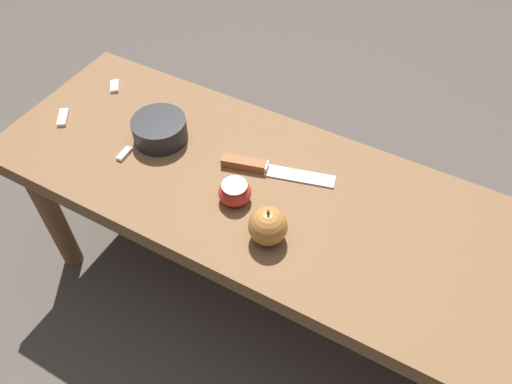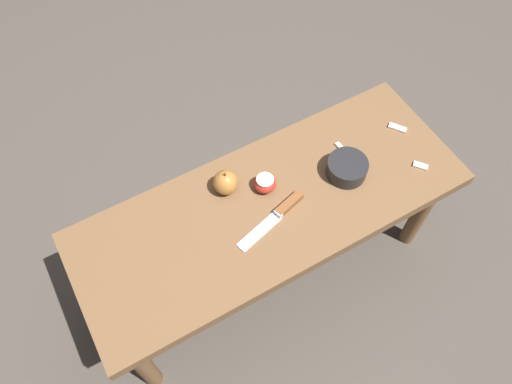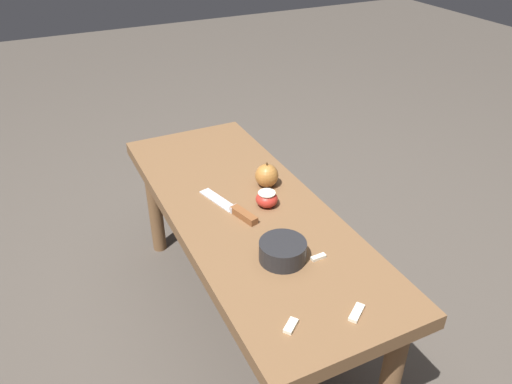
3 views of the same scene
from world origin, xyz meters
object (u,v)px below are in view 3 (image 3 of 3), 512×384
knife (236,210)px  bowl (283,251)px  apple_whole (267,175)px  wooden_bench (247,225)px  apple_cut (267,199)px

knife → bowl: (0.23, 0.02, 0.02)m
apple_whole → wooden_bench: bearing=-51.3°
wooden_bench → apple_cut: 0.10m
apple_whole → knife: bearing=-57.1°
apple_cut → knife: bearing=-93.2°
knife → wooden_bench: bearing=-92.9°
knife → bowl: 0.23m
knife → apple_whole: bearing=-72.2°
wooden_bench → knife: 0.08m
knife → apple_cut: (0.01, 0.09, 0.01)m
wooden_bench → apple_cut: apple_cut is taller
knife → apple_cut: bearing=-108.3°
apple_cut → bowl: size_ratio=0.54×
knife → bowl: bearing=170.0°
wooden_bench → bowl: size_ratio=9.63×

